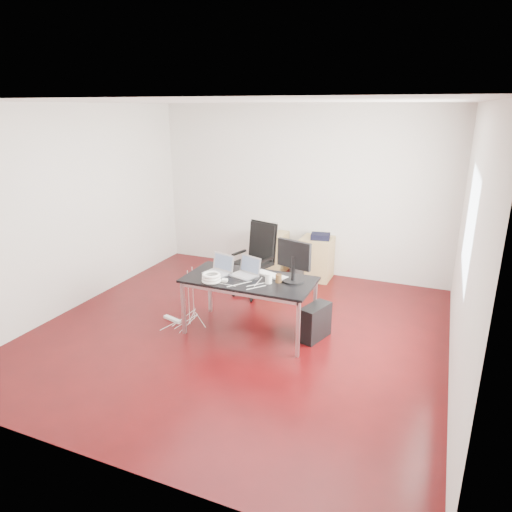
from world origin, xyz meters
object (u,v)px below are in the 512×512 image
at_px(filing_cabinet_left, 271,253).
at_px(pc_tower, 315,322).
at_px(filing_cabinet_right, 316,258).
at_px(desk, 249,283).
at_px(office_chair, 256,256).

height_order(filing_cabinet_left, pc_tower, filing_cabinet_left).
bearing_deg(pc_tower, filing_cabinet_right, 123.11).
distance_m(desk, pc_tower, 0.95).
relative_size(filing_cabinet_left, pc_tower, 1.56).
height_order(desk, filing_cabinet_left, desk).
distance_m(desk, office_chair, 1.29).
height_order(desk, pc_tower, desk).
distance_m(desk, filing_cabinet_left, 2.29).
height_order(office_chair, filing_cabinet_right, office_chair).
bearing_deg(desk, pc_tower, 11.06).
bearing_deg(office_chair, filing_cabinet_left, 115.01).
distance_m(office_chair, pc_tower, 1.67).
relative_size(office_chair, filing_cabinet_right, 1.54).
xyz_separation_m(office_chair, filing_cabinet_right, (0.68, 0.98, -0.26)).
relative_size(filing_cabinet_left, filing_cabinet_right, 1.00).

